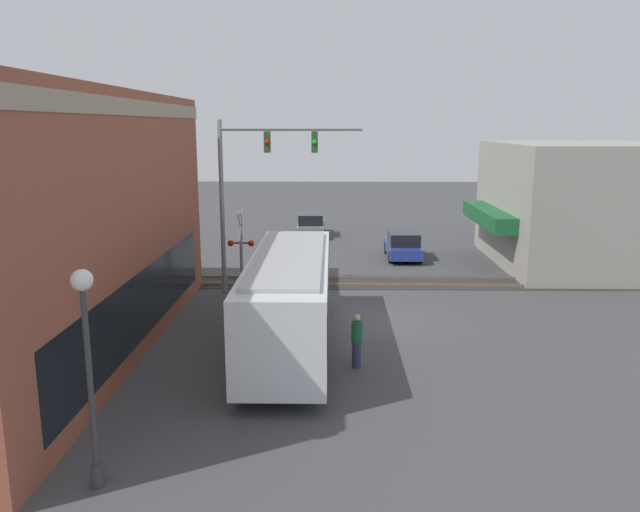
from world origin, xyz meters
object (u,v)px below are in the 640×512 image
city_bus (290,297)px  parked_car_blue (403,246)px  pedestrian_near_bus (357,340)px  streetlamp (88,360)px  parked_car_grey (311,225)px  crossing_signal (241,243)px  pedestrian_at_crossing (267,271)px

city_bus → parked_car_blue: (14.52, -5.40, -1.07)m
parked_car_blue → pedestrian_near_bus: size_ratio=2.47×
streetlamp → parked_car_grey: streetlamp is taller
city_bus → crossing_signal: (6.83, 2.58, 0.52)m
city_bus → streetlamp: 9.04m
pedestrian_near_bus → parked_car_blue: bearing=-11.3°
parked_car_blue → streetlamp: bearing=158.8°
parked_car_blue → pedestrian_near_bus: 16.50m
city_bus → streetlamp: (-8.29, 3.46, 1.00)m
pedestrian_near_bus → pedestrian_at_crossing: size_ratio=0.92×
streetlamp → parked_car_blue: streetlamp is taller
streetlamp → pedestrian_near_bus: 8.89m
parked_car_grey → pedestrian_at_crossing: size_ratio=2.27×
crossing_signal → parked_car_grey: size_ratio=0.90×
city_bus → pedestrian_near_bus: size_ratio=6.09×
pedestrian_near_bus → parked_car_grey: bearing=5.3°
crossing_signal → pedestrian_at_crossing: size_ratio=2.05×
city_bus → pedestrian_at_crossing: city_bus is taller
parked_car_grey → parked_car_blue: bearing=-143.3°
pedestrian_at_crossing → parked_car_grey: bearing=-5.9°
crossing_signal → parked_car_grey: 15.22m
crossing_signal → parked_car_blue: 11.19m
streetlamp → parked_car_grey: (30.04, -3.46, -2.07)m
city_bus → pedestrian_near_bus: (-1.67, -2.17, -0.90)m
pedestrian_near_bus → pedestrian_at_crossing: (8.85, 3.68, 0.09)m
crossing_signal → streetlamp: size_ratio=0.82×
city_bus → streetlamp: size_ratio=2.24×
streetlamp → pedestrian_at_crossing: bearing=-7.2°
pedestrian_at_crossing → city_bus: bearing=-168.1°
city_bus → pedestrian_near_bus: 2.88m
crossing_signal → city_bus: bearing=-159.3°
crossing_signal → parked_car_grey: (14.92, -2.58, -1.59)m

